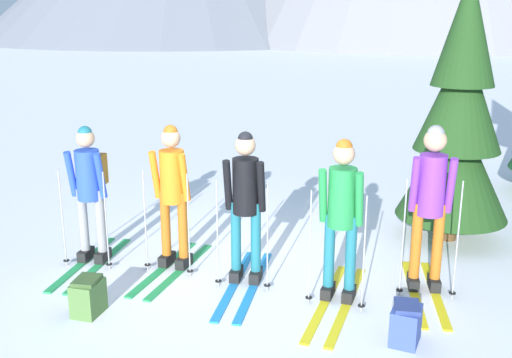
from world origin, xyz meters
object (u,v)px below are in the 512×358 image
at_px(skier_in_black, 245,203).
at_px(pine_tree_near, 458,122).
at_px(skier_in_purple, 430,198).
at_px(skier_in_orange, 172,192).
at_px(skier_in_green, 342,212).
at_px(backpack_on_snow_beside, 88,296).
at_px(skier_in_blue, 90,187).
at_px(backpack_on_snow_front, 406,324).

xyz_separation_m(skier_in_black, pine_tree_near, (2.39, 1.71, 0.63)).
relative_size(skier_in_black, skier_in_purple, 0.99).
distance_m(skier_in_orange, skier_in_green, 1.98).
relative_size(skier_in_orange, skier_in_purple, 0.94).
relative_size(skier_in_orange, backpack_on_snow_beside, 4.44).
relative_size(skier_in_blue, skier_in_green, 0.91).
xyz_separation_m(skier_in_purple, backpack_on_snow_front, (-0.27, -1.14, -0.84)).
relative_size(skier_in_orange, skier_in_green, 0.93).
bearing_deg(pine_tree_near, backpack_on_snow_beside, -144.73).
bearing_deg(backpack_on_snow_front, skier_in_black, 148.64).
xyz_separation_m(skier_in_black, skier_in_green, (1.03, -0.24, 0.04)).
bearing_deg(skier_in_blue, skier_in_green, -9.99).
relative_size(skier_in_green, backpack_on_snow_front, 4.76).
distance_m(pine_tree_near, backpack_on_snow_front, 3.12).
xyz_separation_m(skier_in_orange, skier_in_green, (1.91, -0.49, 0.03)).
height_order(skier_in_purple, backpack_on_snow_beside, skier_in_purple).
distance_m(skier_in_blue, backpack_on_snow_beside, 1.52).
height_order(skier_in_blue, pine_tree_near, pine_tree_near).
relative_size(pine_tree_near, backpack_on_snow_front, 8.93).
height_order(skier_in_purple, backpack_on_snow_front, skier_in_purple).
bearing_deg(skier_in_purple, backpack_on_snow_beside, -161.49).
bearing_deg(skier_in_orange, skier_in_blue, 178.92).
xyz_separation_m(skier_in_orange, skier_in_purple, (2.81, -0.11, 0.10)).
height_order(pine_tree_near, backpack_on_snow_front, pine_tree_near).
xyz_separation_m(skier_in_purple, backpack_on_snow_beside, (-3.32, -1.11, -0.84)).
bearing_deg(backpack_on_snow_front, skier_in_orange, 153.65).
height_order(skier_in_black, backpack_on_snow_front, skier_in_black).
bearing_deg(backpack_on_snow_beside, skier_in_green, 16.72).
height_order(skier_in_blue, backpack_on_snow_front, skier_in_blue).
height_order(skier_in_blue, skier_in_green, skier_in_green).
bearing_deg(skier_in_black, pine_tree_near, 35.55).
xyz_separation_m(skier_in_green, pine_tree_near, (1.36, 1.95, 0.60)).
xyz_separation_m(pine_tree_near, backpack_on_snow_beside, (-3.78, -2.68, -1.37)).
xyz_separation_m(skier_in_blue, skier_in_orange, (1.00, -0.02, 0.00)).
xyz_separation_m(backpack_on_snow_front, backpack_on_snow_beside, (-3.04, 0.03, 0.00)).
distance_m(skier_in_black, backpack_on_snow_front, 2.06).
relative_size(skier_in_blue, backpack_on_snow_beside, 4.33).
xyz_separation_m(skier_in_green, backpack_on_snow_beside, (-2.42, -0.73, -0.77)).
relative_size(skier_in_black, backpack_on_snow_beside, 4.65).
height_order(skier_in_green, pine_tree_near, pine_tree_near).
distance_m(skier_in_green, backpack_on_snow_front, 1.25).
bearing_deg(skier_in_purple, pine_tree_near, 73.37).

